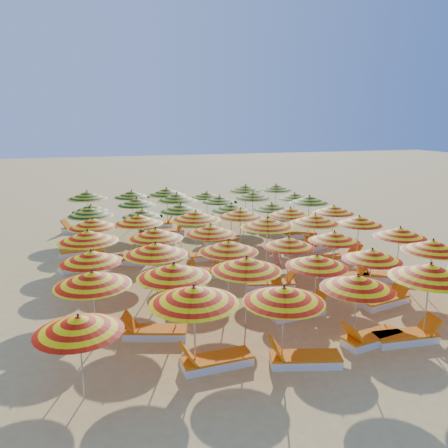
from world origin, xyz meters
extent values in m
plane|color=#DEB862|center=(0.00, 0.00, 0.00)|extent=(120.00, 120.00, 0.00)
cylinder|color=silver|center=(-5.57, -7.66, 0.92)|extent=(0.03, 0.03, 1.83)
cone|color=orange|center=(-5.57, -7.66, 1.71)|extent=(2.43, 2.43, 0.35)
sphere|color=black|center=(-5.57, -7.66, 1.91)|extent=(0.06, 0.06, 0.06)
cylinder|color=silver|center=(-3.07, -7.34, 1.03)|extent=(0.04, 0.04, 2.06)
cone|color=orange|center=(-3.07, -7.34, 1.93)|extent=(2.72, 2.72, 0.39)
sphere|color=black|center=(-3.07, -7.34, 2.15)|extent=(0.07, 0.07, 0.07)
cylinder|color=silver|center=(-1.00, -7.68, 0.98)|extent=(0.04, 0.04, 1.95)
cone|color=orange|center=(-1.00, -7.68, 1.82)|extent=(2.29, 2.29, 0.37)
sphere|color=black|center=(-1.00, -7.68, 2.03)|extent=(0.07, 0.07, 0.07)
cylinder|color=silver|center=(1.20, -7.35, 0.95)|extent=(0.04, 0.04, 1.90)
cone|color=orange|center=(1.20, -7.35, 1.77)|extent=(2.20, 2.20, 0.36)
sphere|color=black|center=(1.20, -7.35, 1.98)|extent=(0.06, 0.06, 0.06)
cylinder|color=silver|center=(3.17, -7.64, 1.05)|extent=(0.04, 0.04, 2.10)
cone|color=orange|center=(3.17, -7.64, 1.96)|extent=(2.34, 2.34, 0.40)
sphere|color=black|center=(3.17, -7.64, 2.19)|extent=(0.07, 0.07, 0.07)
cylinder|color=silver|center=(-5.27, -5.33, 0.99)|extent=(0.04, 0.04, 1.97)
cone|color=orange|center=(-5.27, -5.33, 1.84)|extent=(2.44, 2.44, 0.38)
sphere|color=black|center=(-5.27, -5.33, 2.06)|extent=(0.07, 0.07, 0.07)
cylinder|color=silver|center=(-3.18, -5.45, 1.01)|extent=(0.04, 0.04, 2.01)
cone|color=orange|center=(-3.18, -5.45, 1.88)|extent=(2.40, 2.40, 0.38)
sphere|color=black|center=(-3.18, -5.45, 2.10)|extent=(0.07, 0.07, 0.07)
cylinder|color=silver|center=(-1.13, -5.46, 1.00)|extent=(0.04, 0.04, 2.00)
cone|color=orange|center=(-1.13, -5.46, 1.87)|extent=(2.43, 2.43, 0.38)
sphere|color=black|center=(-1.13, -5.46, 2.09)|extent=(0.07, 0.07, 0.07)
cylinder|color=silver|center=(1.10, -5.38, 0.93)|extent=(0.04, 0.04, 1.86)
cone|color=orange|center=(1.10, -5.38, 1.74)|extent=(2.47, 2.47, 0.35)
sphere|color=black|center=(1.10, -5.38, 1.94)|extent=(0.06, 0.06, 0.06)
cylinder|color=silver|center=(3.07, -5.30, 0.92)|extent=(0.04, 0.04, 1.84)
cone|color=orange|center=(3.07, -5.30, 1.72)|extent=(2.16, 2.16, 0.35)
sphere|color=black|center=(3.07, -5.30, 1.92)|extent=(0.06, 0.06, 0.06)
cylinder|color=silver|center=(5.31, -5.34, 0.98)|extent=(0.04, 0.04, 1.97)
cone|color=orange|center=(5.31, -5.34, 1.84)|extent=(2.03, 2.03, 0.38)
sphere|color=black|center=(5.31, -5.34, 2.05)|extent=(0.07, 0.07, 0.07)
cylinder|color=silver|center=(-5.30, -3.12, 0.94)|extent=(0.04, 0.04, 1.89)
cone|color=orange|center=(-5.30, -3.12, 1.76)|extent=(2.46, 2.46, 0.36)
sphere|color=black|center=(-5.30, -3.12, 1.97)|extent=(0.06, 0.06, 0.06)
cylinder|color=silver|center=(-3.36, -3.23, 1.01)|extent=(0.04, 0.04, 2.01)
cone|color=orange|center=(-3.36, -3.23, 1.88)|extent=(2.41, 2.41, 0.38)
sphere|color=black|center=(-3.36, -3.23, 2.10)|extent=(0.07, 0.07, 0.07)
cylinder|color=silver|center=(-1.03, -3.45, 0.98)|extent=(0.04, 0.04, 1.95)
cone|color=orange|center=(-1.03, -3.45, 1.82)|extent=(2.00, 2.00, 0.37)
sphere|color=black|center=(-1.03, -3.45, 2.04)|extent=(0.07, 0.07, 0.07)
cylinder|color=silver|center=(1.23, -3.17, 0.91)|extent=(0.03, 0.03, 1.83)
cone|color=orange|center=(1.23, -3.17, 1.71)|extent=(2.28, 2.28, 0.35)
sphere|color=black|center=(1.23, -3.17, 1.91)|extent=(0.06, 0.06, 0.06)
cylinder|color=silver|center=(3.06, -3.06, 0.93)|extent=(0.04, 0.04, 1.87)
cone|color=orange|center=(3.06, -3.06, 1.74)|extent=(2.24, 2.24, 0.36)
sphere|color=black|center=(3.06, -3.06, 1.95)|extent=(0.06, 0.06, 0.06)
cylinder|color=silver|center=(5.60, -3.39, 0.96)|extent=(0.04, 0.04, 1.91)
cone|color=orange|center=(5.60, -3.39, 1.79)|extent=(1.98, 1.98, 0.36)
sphere|color=black|center=(5.60, -3.39, 2.00)|extent=(0.06, 0.06, 0.06)
cylinder|color=silver|center=(-5.39, -1.22, 1.04)|extent=(0.04, 0.04, 2.07)
cone|color=orange|center=(-5.39, -1.22, 1.93)|extent=(2.47, 2.47, 0.39)
sphere|color=black|center=(-5.39, -1.22, 2.16)|extent=(0.07, 0.07, 0.07)
cylinder|color=silver|center=(-3.06, -1.16, 0.99)|extent=(0.04, 0.04, 1.97)
cone|color=orange|center=(-3.06, -1.16, 1.84)|extent=(2.51, 2.51, 0.38)
sphere|color=black|center=(-3.06, -1.16, 2.06)|extent=(0.07, 0.07, 0.07)
cylinder|color=silver|center=(-0.98, -0.99, 0.96)|extent=(0.04, 0.04, 1.92)
cone|color=orange|center=(-0.98, -0.99, 1.79)|extent=(2.44, 2.44, 0.37)
sphere|color=black|center=(-0.98, -0.99, 2.00)|extent=(0.06, 0.06, 0.06)
cylinder|color=silver|center=(1.25, -1.17, 1.05)|extent=(0.04, 0.04, 2.10)
cone|color=orange|center=(1.25, -1.17, 1.96)|extent=(2.46, 2.46, 0.40)
sphere|color=black|center=(1.25, -1.17, 2.19)|extent=(0.07, 0.07, 0.07)
cylinder|color=silver|center=(3.44, -0.91, 1.02)|extent=(0.04, 0.04, 2.04)
cone|color=orange|center=(3.44, -0.91, 1.90)|extent=(2.13, 2.13, 0.39)
sphere|color=black|center=(3.44, -0.91, 2.12)|extent=(0.07, 0.07, 0.07)
cylinder|color=silver|center=(5.31, -1.21, 0.95)|extent=(0.04, 0.04, 1.91)
cone|color=orange|center=(5.31, -1.21, 1.78)|extent=(2.11, 2.11, 0.36)
sphere|color=black|center=(5.31, -1.21, 1.99)|extent=(0.06, 0.06, 0.06)
cylinder|color=silver|center=(-5.22, 1.28, 0.98)|extent=(0.04, 0.04, 1.95)
cone|color=orange|center=(-5.22, 1.28, 1.82)|extent=(2.13, 2.13, 0.37)
sphere|color=black|center=(-5.22, 1.28, 2.04)|extent=(0.07, 0.07, 0.07)
cylinder|color=silver|center=(-3.42, 1.27, 1.00)|extent=(0.04, 0.04, 2.00)
cone|color=orange|center=(-3.42, 1.27, 1.87)|extent=(2.63, 2.63, 0.38)
sphere|color=black|center=(-3.42, 1.27, 2.09)|extent=(0.07, 0.07, 0.07)
cylinder|color=silver|center=(-1.11, 0.89, 1.05)|extent=(0.04, 0.04, 2.10)
cone|color=orange|center=(-1.11, 0.89, 1.96)|extent=(2.25, 2.25, 0.40)
sphere|color=black|center=(-1.11, 0.89, 2.19)|extent=(0.07, 0.07, 0.07)
cylinder|color=silver|center=(0.97, 1.24, 1.00)|extent=(0.04, 0.04, 2.00)
cone|color=orange|center=(0.97, 1.24, 1.87)|extent=(2.45, 2.45, 0.38)
sphere|color=black|center=(0.97, 1.24, 2.09)|extent=(0.07, 0.07, 0.07)
cylinder|color=silver|center=(3.25, 1.01, 0.98)|extent=(0.04, 0.04, 1.97)
cone|color=orange|center=(3.25, 1.01, 1.84)|extent=(2.18, 2.18, 0.37)
sphere|color=black|center=(3.25, 1.01, 2.05)|extent=(0.07, 0.07, 0.07)
cylinder|color=silver|center=(5.48, 1.10, 0.96)|extent=(0.04, 0.04, 1.93)
cone|color=orange|center=(5.48, 1.10, 1.80)|extent=(2.21, 2.21, 0.37)
sphere|color=black|center=(5.48, 1.10, 2.01)|extent=(0.06, 0.06, 0.06)
cylinder|color=silver|center=(-5.32, 3.29, 1.02)|extent=(0.04, 0.04, 2.03)
cone|color=#656207|center=(-5.32, 3.29, 1.89)|extent=(2.09, 2.09, 0.39)
sphere|color=black|center=(-5.32, 3.29, 2.12)|extent=(0.07, 0.07, 0.07)
cylinder|color=silver|center=(-3.06, 3.17, 0.92)|extent=(0.03, 0.03, 1.84)
cone|color=#656207|center=(-3.06, 3.17, 1.71)|extent=(2.33, 2.33, 0.35)
sphere|color=black|center=(-3.06, 3.17, 1.92)|extent=(0.06, 0.06, 0.06)
cylinder|color=silver|center=(-1.27, 3.30, 0.99)|extent=(0.04, 0.04, 1.97)
cone|color=#656207|center=(-1.27, 3.30, 1.84)|extent=(2.28, 2.28, 0.38)
sphere|color=black|center=(-1.27, 3.30, 2.05)|extent=(0.07, 0.07, 0.07)
cylinder|color=silver|center=(1.15, 3.11, 0.95)|extent=(0.04, 0.04, 1.89)
cone|color=#656207|center=(1.15, 3.11, 1.77)|extent=(2.48, 2.48, 0.36)
sphere|color=black|center=(1.15, 3.11, 1.97)|extent=(0.06, 0.06, 0.06)
cylinder|color=silver|center=(3.21, 3.07, 0.91)|extent=(0.03, 0.03, 1.82)
cone|color=#656207|center=(3.21, 3.07, 1.70)|extent=(2.41, 2.41, 0.35)
sphere|color=black|center=(3.21, 3.07, 1.90)|extent=(0.06, 0.06, 0.06)
cylinder|color=silver|center=(5.35, 3.26, 1.02)|extent=(0.04, 0.04, 2.04)
cone|color=#656207|center=(5.35, 3.26, 1.91)|extent=(2.64, 2.64, 0.39)
sphere|color=black|center=(5.35, 3.26, 2.13)|extent=(0.07, 0.07, 0.07)
cylinder|color=silver|center=(-5.29, 5.22, 0.90)|extent=(0.03, 0.03, 1.80)
cone|color=#656207|center=(-5.29, 5.22, 1.68)|extent=(2.38, 2.38, 0.34)
sphere|color=black|center=(-5.29, 5.22, 1.88)|extent=(0.06, 0.06, 0.06)
cylinder|color=silver|center=(-3.07, 5.53, 0.98)|extent=(0.04, 0.04, 1.96)
cone|color=#656207|center=(-3.07, 5.53, 1.83)|extent=(2.40, 2.40, 0.37)
sphere|color=black|center=(-3.07, 5.53, 2.04)|extent=(0.07, 0.07, 0.07)
cylinder|color=silver|center=(-1.01, 5.60, 1.05)|extent=(0.04, 0.04, 2.10)
cone|color=#656207|center=(-1.01, 5.60, 1.96)|extent=(2.71, 2.71, 0.40)
sphere|color=black|center=(-1.01, 5.60, 2.19)|extent=(0.07, 0.07, 0.07)
cylinder|color=silver|center=(1.28, 5.53, 0.94)|extent=(0.04, 0.04, 1.88)
cone|color=#656207|center=(1.28, 5.53, 1.75)|extent=(2.36, 2.36, 0.36)
sphere|color=black|center=(1.28, 5.53, 1.96)|extent=(0.06, 0.06, 0.06)
cylinder|color=silver|center=(3.06, 5.30, 1.02)|extent=(0.04, 0.04, 2.05)
cone|color=#656207|center=(3.06, 5.30, 1.91)|extent=(2.47, 2.47, 0.39)
sphere|color=black|center=(3.06, 5.30, 2.13)|extent=(0.07, 0.07, 0.07)
cylinder|color=silver|center=(5.53, 5.33, 0.93)|extent=(0.04, 0.04, 1.87)
cone|color=#656207|center=(5.53, 5.33, 1.74)|extent=(2.41, 2.41, 0.36)
sphere|color=black|center=(5.53, 5.33, 1.95)|extent=(0.06, 0.06, 0.06)
cylinder|color=silver|center=(-5.45, 7.46, 1.06)|extent=(0.04, 0.04, 2.11)
cone|color=#656207|center=(-5.45, 7.46, 1.97)|extent=(2.75, 2.75, 0.40)
sphere|color=black|center=(-5.45, 7.46, 2.20)|extent=(0.07, 0.07, 0.07)
cylinder|color=silver|center=(-3.12, 7.76, 1.00)|extent=(0.04, 0.04, 2.00)
cone|color=#656207|center=(-3.12, 7.76, 1.87)|extent=(2.40, 2.40, 0.38)
sphere|color=black|center=(-3.12, 7.76, 2.09)|extent=(0.07, 0.07, 0.07)
cylinder|color=silver|center=(-1.24, 7.43, 1.06)|extent=(0.04, 0.04, 2.11)
cone|color=#656207|center=(-1.24, 7.43, 1.97)|extent=(2.54, 2.54, 0.40)
sphere|color=black|center=(-1.24, 7.43, 2.20)|extent=(0.07, 0.07, 0.07)
cylinder|color=silver|center=(1.07, 7.46, 0.90)|extent=(0.03, 0.03, 1.81)
cone|color=#656207|center=(1.07, 7.46, 1.69)|extent=(2.24, 2.24, 0.34)
sphere|color=black|center=(1.07, 7.46, 1.88)|extent=(0.06, 0.06, 0.06)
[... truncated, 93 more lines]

